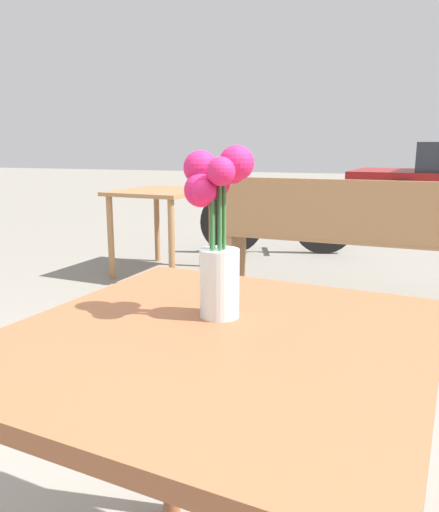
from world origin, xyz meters
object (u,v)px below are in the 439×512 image
table_front (217,393)px  table_back (163,204)px  flower_vase (218,230)px  bench_near (334,236)px  bicycle (279,221)px

table_front → table_back: size_ratio=0.96×
flower_vase → table_back: 3.27m
bench_near → bicycle: 1.62m
bench_near → table_back: (-1.46, 0.35, 0.13)m
flower_vase → bicycle: bearing=101.4°
table_front → flower_vase: (-0.03, 0.08, 0.29)m
table_back → bicycle: 1.34m
bench_near → bicycle: bench_near is taller
flower_vase → bench_near: bearing=91.8°
flower_vase → table_back: (-1.54, 2.87, -0.31)m
table_front → bicycle: bearing=101.6°
flower_vase → bench_near: flower_vase is taller
table_front → bicycle: bicycle is taller
bicycle → flower_vase: bearing=-78.6°
table_front → bench_near: bench_near is taller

